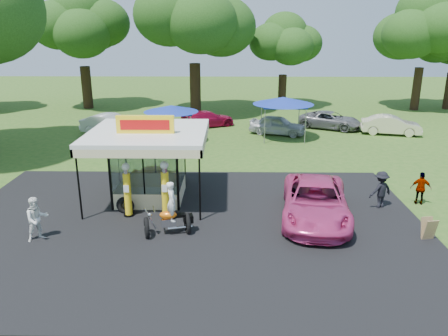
{
  "coord_description": "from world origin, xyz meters",
  "views": [
    {
      "loc": [
        1.82,
        -14.69,
        7.95
      ],
      "look_at": [
        1.55,
        4.0,
        1.89
      ],
      "focal_mm": 35.0,
      "sensor_mm": 36.0,
      "label": 1
    }
  ],
  "objects": [
    {
      "name": "a_frame_sign",
      "position": [
        9.57,
        0.84,
        0.45
      ],
      "size": [
        0.53,
        0.53,
        0.89
      ],
      "rotation": [
        0.0,
        0.0,
        0.19
      ],
      "color": "#593819",
      "rests_on": "ground"
    },
    {
      "name": "bg_car_a",
      "position": [
        -7.3,
        18.01,
        0.8
      ],
      "size": [
        5.14,
        3.28,
        1.6
      ],
      "primitive_type": "imported",
      "rotation": [
        0.0,
        0.0,
        1.21
      ],
      "color": "silver",
      "rests_on": "ground"
    },
    {
      "name": "bg_car_c",
      "position": [
        5.48,
        18.41,
        0.73
      ],
      "size": [
        4.64,
        3.07,
        1.47
      ],
      "primitive_type": "imported",
      "rotation": [
        0.0,
        0.0,
        1.23
      ],
      "color": "#B9BABF",
      "rests_on": "ground"
    },
    {
      "name": "gas_station_kiosk",
      "position": [
        -2.0,
        4.99,
        1.78
      ],
      "size": [
        5.4,
        5.4,
        4.18
      ],
      "color": "white",
      "rests_on": "ground"
    },
    {
      "name": "oak_far_e",
      "position": [
        20.36,
        29.29,
        7.38
      ],
      "size": [
        9.72,
        9.72,
        11.57
      ],
      "color": "black",
      "rests_on": "ground"
    },
    {
      "name": "bg_car_e",
      "position": [
        14.25,
        18.55,
        0.73
      ],
      "size": [
        4.67,
        2.48,
        1.46
      ],
      "primitive_type": "imported",
      "rotation": [
        0.0,
        0.0,
        1.35
      ],
      "color": "beige",
      "rests_on": "ground"
    },
    {
      "name": "oak_far_b",
      "position": [
        -12.79,
        29.77,
        7.42
      ],
      "size": [
        9.75,
        9.75,
        11.63
      ],
      "color": "black",
      "rests_on": "ground"
    },
    {
      "name": "gas_pump_left",
      "position": [
        -2.62,
        2.88,
        1.18
      ],
      "size": [
        0.46,
        0.46,
        2.46
      ],
      "color": "black",
      "rests_on": "ground"
    },
    {
      "name": "spectator_east_a",
      "position": [
        8.69,
        4.0,
        0.88
      ],
      "size": [
        1.3,
        1.05,
        1.76
      ],
      "primitive_type": "imported",
      "rotation": [
        0.0,
        0.0,
        3.55
      ],
      "color": "black",
      "rests_on": "ground"
    },
    {
      "name": "oak_far_c",
      "position": [
        -1.48,
        26.6,
        8.52
      ],
      "size": [
        11.4,
        11.4,
        13.43
      ],
      "color": "black",
      "rests_on": "ground"
    },
    {
      "name": "tent_west",
      "position": [
        -2.36,
        15.79,
        2.44
      ],
      "size": [
        3.86,
        3.86,
        2.7
      ],
      "rotation": [
        0.0,
        0.0,
        0.2
      ],
      "color": "gray",
      "rests_on": "ground"
    },
    {
      "name": "asphalt_apron",
      "position": [
        0.0,
        2.0,
        0.02
      ],
      "size": [
        20.0,
        14.0,
        0.04
      ],
      "primitive_type": "cube",
      "color": "black",
      "rests_on": "ground"
    },
    {
      "name": "ground",
      "position": [
        0.0,
        0.0,
        0.0
      ],
      "size": [
        120.0,
        120.0,
        0.0
      ],
      "primitive_type": "plane",
      "color": "#2C541A",
      "rests_on": "ground"
    },
    {
      "name": "pink_sedan",
      "position": [
        5.49,
        2.7,
        0.82
      ],
      "size": [
        3.53,
        6.25,
        1.65
      ],
      "primitive_type": "imported",
      "rotation": [
        0.0,
        0.0,
        -0.14
      ],
      "color": "#CF387C",
      "rests_on": "ground"
    },
    {
      "name": "spectator_west",
      "position": [
        -5.64,
        0.61,
        0.89
      ],
      "size": [
        1.1,
        1.07,
        1.78
      ],
      "primitive_type": "imported",
      "rotation": [
        0.0,
        0.0,
        0.68
      ],
      "color": "white",
      "rests_on": "ground"
    },
    {
      "name": "spectator_east_b",
      "position": [
        10.73,
        4.48,
        0.79
      ],
      "size": [
        0.99,
        0.6,
        1.57
      ],
      "primitive_type": "imported",
      "rotation": [
        0.0,
        0.0,
        2.9
      ],
      "color": "gray",
      "rests_on": "ground"
    },
    {
      "name": "gas_pump_right",
      "position": [
        -0.96,
        2.81,
        1.23
      ],
      "size": [
        0.48,
        0.48,
        2.57
      ],
      "color": "black",
      "rests_on": "ground"
    },
    {
      "name": "bg_car_d",
      "position": [
        10.01,
        20.54,
        0.69
      ],
      "size": [
        5.5,
        4.35,
        1.39
      ],
      "primitive_type": "imported",
      "rotation": [
        0.0,
        0.0,
        1.09
      ],
      "color": "slate",
      "rests_on": "ground"
    },
    {
      "name": "bg_car_b",
      "position": [
        -0.08,
        21.09,
        0.66
      ],
      "size": [
        4.92,
        3.77,
        1.33
      ],
      "primitive_type": "imported",
      "rotation": [
        0.0,
        0.0,
        2.05
      ],
      "color": "maroon",
      "rests_on": "ground"
    },
    {
      "name": "oak_far_d",
      "position": [
        7.17,
        30.61,
        5.87
      ],
      "size": [
        7.73,
        7.73,
        9.2
      ],
      "color": "black",
      "rests_on": "ground"
    },
    {
      "name": "tent_east",
      "position": [
        5.68,
        17.09,
        2.81
      ],
      "size": [
        4.45,
        4.45,
        3.11
      ],
      "rotation": [
        0.0,
        0.0,
        0.01
      ],
      "color": "gray",
      "rests_on": "ground"
    },
    {
      "name": "motorcycle",
      "position": [
        -0.54,
        1.18,
        0.9
      ],
      "size": [
        2.04,
        1.35,
        2.31
      ],
      "rotation": [
        0.0,
        0.0,
        0.26
      ],
      "color": "black",
      "rests_on": "ground"
    },
    {
      "name": "spare_tires",
      "position": [
        -2.86,
        3.27,
        0.35
      ],
      "size": [
        0.87,
        0.56,
        0.73
      ],
      "rotation": [
        0.0,
        0.0,
        0.08
      ],
      "color": "black",
      "rests_on": "ground"
    },
    {
      "name": "kiosk_car",
      "position": [
        -2.0,
        7.2,
        0.48
      ],
      "size": [
        2.82,
        1.13,
        0.96
      ],
      "primitive_type": "imported",
      "rotation": [
        0.0,
        0.0,
        1.57
      ],
      "color": "yellow",
      "rests_on": "ground"
    }
  ]
}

